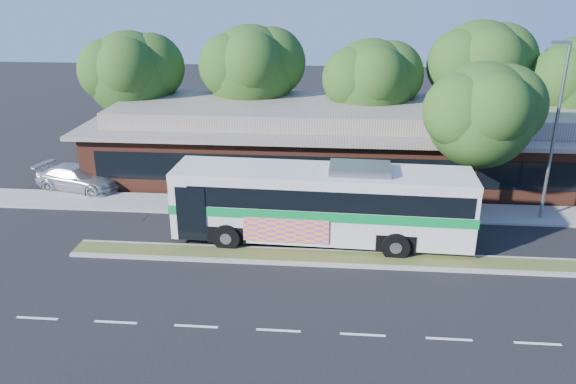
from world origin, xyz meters
name	(u,v)px	position (x,y,z in m)	size (l,w,h in m)	color
ground	(358,267)	(0.00, 0.00, 0.00)	(120.00, 120.00, 0.00)	black
median_strip	(358,259)	(0.00, 0.60, 0.07)	(26.00, 1.10, 0.15)	#4D5524
sidewalk	(355,209)	(0.00, 6.40, 0.06)	(44.00, 2.60, 0.12)	gray
parking_lot	(65,179)	(-18.00, 10.00, 0.01)	(14.00, 12.00, 0.01)	black
plaza_building	(354,140)	(0.00, 12.99, 2.13)	(33.20, 11.20, 4.45)	#55281A
lamp_post	(555,128)	(9.56, 6.00, 4.90)	(0.93, 0.18, 9.07)	slate
tree_bg_a	(137,72)	(-14.58, 15.14, 5.87)	(6.47, 5.80, 8.63)	black
tree_bg_b	(257,68)	(-6.57, 16.14, 6.14)	(6.69, 6.00, 9.00)	black
tree_bg_c	(377,80)	(1.40, 15.13, 5.59)	(6.24, 5.60, 8.26)	black
tree_bg_d	(485,66)	(8.45, 16.15, 6.42)	(6.91, 6.20, 9.37)	black
transit_bus	(323,199)	(-1.67, 2.47, 2.16)	(13.96, 3.61, 3.89)	silver
sedan	(78,178)	(-16.29, 8.20, 0.74)	(2.08, 5.12, 1.49)	silver
sidewalk_tree	(488,113)	(6.38, 6.33, 5.54)	(5.90, 5.29, 8.07)	black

